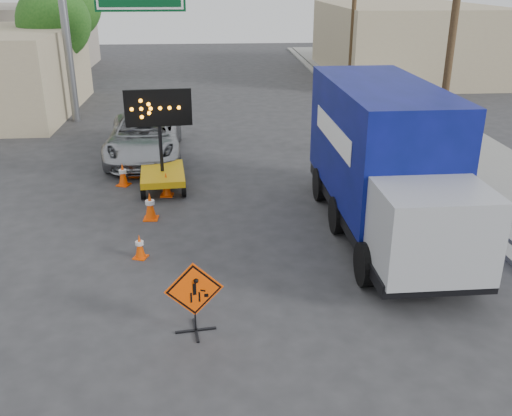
{
  "coord_description": "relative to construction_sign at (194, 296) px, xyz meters",
  "views": [
    {
      "loc": [
        -0.02,
        -9.17,
        6.46
      ],
      "look_at": [
        0.85,
        2.18,
        1.78
      ],
      "focal_mm": 40.0,
      "sensor_mm": 36.0,
      "label": 1
    }
  ],
  "objects": [
    {
      "name": "cone_e",
      "position": [
        -2.31,
        9.37,
        -0.45
      ],
      "size": [
        0.36,
        0.36,
        0.7
      ],
      "rotation": [
        0.0,
        0.0,
        -0.02
      ],
      "color": "#FF4B05",
      "rests_on": "ground"
    },
    {
      "name": "highway_gantry",
      "position": [
        -3.96,
        17.68,
        4.27
      ],
      "size": [
        6.18,
        0.38,
        6.9
      ],
      "color": "slate",
      "rests_on": "ground"
    },
    {
      "name": "cone_c",
      "position": [
        -1.07,
        7.46,
        -0.41
      ],
      "size": [
        0.42,
        0.42,
        0.77
      ],
      "rotation": [
        0.0,
        0.0,
        -0.08
      ],
      "color": "#FF4B05",
      "rests_on": "ground"
    },
    {
      "name": "tree_left_near",
      "position": [
        -7.52,
        21.73,
        3.37
      ],
      "size": [
        3.71,
        3.71,
        6.03
      ],
      "color": "#49381F",
      "rests_on": "ground"
    },
    {
      "name": "box_truck",
      "position": [
        4.85,
        4.34,
        0.95
      ],
      "size": [
        2.69,
        8.15,
        3.86
      ],
      "rotation": [
        0.0,
        0.0,
        0.01
      ],
      "color": "black",
      "rests_on": "ground"
    },
    {
      "name": "arrow_board",
      "position": [
        -1.22,
        8.07,
        -0.08
      ],
      "size": [
        2.05,
        2.38,
        3.24
      ],
      "rotation": [
        0.0,
        0.0,
        0.09
      ],
      "color": "#D6A00B",
      "rests_on": "ground"
    },
    {
      "name": "pickup_truck",
      "position": [
        -2.14,
        11.59,
        0.01
      ],
      "size": [
        2.9,
        5.89,
        1.61
      ],
      "primitive_type": "imported",
      "rotation": [
        0.0,
        0.0,
        0.04
      ],
      "color": "#9EA0A5",
      "rests_on": "ground"
    },
    {
      "name": "sidewalk_right",
      "position": [
        9.98,
        14.73,
        -0.72
      ],
      "size": [
        4.0,
        60.0,
        0.15
      ],
      "primitive_type": "cube",
      "color": "gray",
      "rests_on": "ground"
    },
    {
      "name": "utility_pole_near",
      "position": [
        8.48,
        9.73,
        3.89
      ],
      "size": [
        1.8,
        0.26,
        9.0
      ],
      "color": "#49381F",
      "rests_on": "ground"
    },
    {
      "name": "construction_sign",
      "position": [
        0.0,
        0.0,
        0.0
      ],
      "size": [
        1.13,
        0.8,
        1.5
      ],
      "rotation": [
        0.0,
        0.0,
        0.13
      ],
      "color": "black",
      "rests_on": "ground"
    },
    {
      "name": "cone_d",
      "position": [
        -2.56,
        8.52,
        -0.42
      ],
      "size": [
        0.5,
        0.5,
        0.76
      ],
      "rotation": [
        0.0,
        0.0,
        -0.38
      ],
      "color": "#FF4B05",
      "rests_on": "ground"
    },
    {
      "name": "cone_b",
      "position": [
        -1.39,
        5.62,
        -0.4
      ],
      "size": [
        0.43,
        0.43,
        0.8
      ],
      "rotation": [
        0.0,
        0.0,
        -0.05
      ],
      "color": "#FF4B05",
      "rests_on": "ground"
    },
    {
      "name": "tree_left_far",
      "position": [
        -8.52,
        29.73,
        3.8
      ],
      "size": [
        4.1,
        4.1,
        6.66
      ],
      "color": "#49381F",
      "rests_on": "ground"
    },
    {
      "name": "utility_pole_far",
      "position": [
        8.48,
        23.73,
        3.89
      ],
      "size": [
        1.8,
        0.26,
        9.0
      ],
      "color": "#49381F",
      "rests_on": "ground"
    },
    {
      "name": "curb_right",
      "position": [
        7.68,
        14.73,
        -0.74
      ],
      "size": [
        0.4,
        60.0,
        0.12
      ],
      "primitive_type": "cube",
      "color": "gray",
      "rests_on": "ground"
    },
    {
      "name": "cone_a",
      "position": [
        -1.42,
        3.23,
        -0.48
      ],
      "size": [
        0.4,
        0.4,
        0.63
      ],
      "rotation": [
        0.0,
        0.0,
        -0.33
      ],
      "color": "#FF4B05",
      "rests_on": "ground"
    },
    {
      "name": "ground",
      "position": [
        0.48,
        -0.27,
        -0.8
      ],
      "size": [
        100.0,
        100.0,
        0.0
      ],
      "primitive_type": "plane",
      "color": "#2D2D30",
      "rests_on": "ground"
    },
    {
      "name": "building_right_far",
      "position": [
        13.48,
        29.73,
        1.5
      ],
      "size": [
        10.0,
        14.0,
        4.6
      ],
      "primitive_type": "cube",
      "color": "tan",
      "rests_on": "ground"
    }
  ]
}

